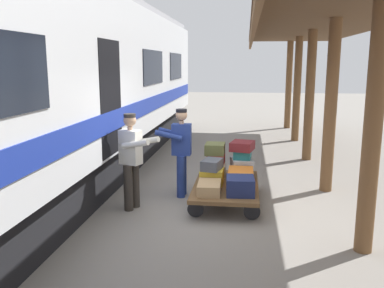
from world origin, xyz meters
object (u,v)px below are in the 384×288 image
suitcase_red_plastic (216,159)px  porter_in_overalls (181,149)px  suitcase_olive_duffel (215,149)px  suitcase_yellow_case (212,176)px  suitcase_slate_roller (212,165)px  suitcase_orange_carryall (241,177)px  train_car (30,91)px  suitcase_cream_canvas (214,170)px  suitcase_gray_aluminum (242,163)px  suitcase_tan_vintage (209,188)px  suitcase_teal_softside (242,154)px  porter_by_door (132,158)px  luggage_cart (226,187)px  suitcase_maroon_trunk (242,146)px  suitcase_navy_fabric (240,186)px  suitcase_black_hardshell (241,172)px

suitcase_red_plastic → porter_in_overalls: bearing=24.6°
suitcase_olive_duffel → suitcase_yellow_case: bearing=89.2°
porter_in_overalls → suitcase_slate_roller: bearing=153.8°
suitcase_yellow_case → suitcase_slate_roller: suitcase_slate_roller is taller
suitcase_olive_duffel → suitcase_orange_carryall: bearing=131.4°
train_car → suitcase_cream_canvas: (-3.25, -0.98, -1.60)m
porter_in_overalls → suitcase_olive_duffel: bearing=-154.4°
train_car → suitcase_gray_aluminum: 4.18m
suitcase_tan_vintage → train_car: bearing=-2.8°
suitcase_teal_softside → suitcase_olive_duffel: size_ratio=0.91×
suitcase_yellow_case → suitcase_olive_duffel: size_ratio=1.02×
suitcase_orange_carryall → suitcase_olive_duffel: (0.52, -0.59, 0.40)m
suitcase_tan_vintage → suitcase_gray_aluminum: 1.30m
porter_in_overalls → porter_by_door: same height
suitcase_cream_canvas → porter_by_door: porter_by_door is taller
luggage_cart → suitcase_maroon_trunk: bearing=-113.8°
suitcase_teal_softside → suitcase_maroon_trunk: 0.17m
suitcase_gray_aluminum → suitcase_red_plastic: 0.51m
suitcase_slate_roller → porter_in_overalls: (0.63, -0.31, 0.20)m
suitcase_orange_carryall → suitcase_maroon_trunk: 0.78m
suitcase_tan_vintage → porter_in_overalls: porter_in_overalls is taller
suitcase_navy_fabric → suitcase_teal_softside: 1.24m
porter_in_overalls → suitcase_teal_softside: bearing=-163.3°
suitcase_black_hardshell → suitcase_teal_softside: 0.35m
suitcase_slate_roller → suitcase_maroon_trunk: bearing=-129.4°
porter_by_door → suitcase_black_hardshell: bearing=-148.9°
suitcase_olive_duffel → porter_by_door: (1.37, 1.16, 0.03)m
luggage_cart → suitcase_red_plastic: 0.74m
suitcase_tan_vintage → suitcase_slate_roller: 0.61m
suitcase_orange_carryall → suitcase_slate_roller: suitcase_slate_roller is taller
luggage_cart → porter_in_overalls: porter_in_overalls is taller
suitcase_orange_carryall → porter_in_overalls: (1.16, -0.28, 0.43)m
train_car → porter_by_door: size_ratio=11.42×
suitcase_red_plastic → suitcase_cream_canvas: bearing=30.0°
suitcase_yellow_case → suitcase_teal_softside: (-0.55, -0.64, 0.30)m
suitcase_maroon_trunk → porter_by_door: porter_by_door is taller
train_car → porter_in_overalls: 2.93m
suitcase_yellow_case → suitcase_gray_aluminum: suitcase_gray_aluminum is taller
luggage_cart → suitcase_maroon_trunk: size_ratio=4.15×
suitcase_tan_vintage → suitcase_olive_duffel: size_ratio=1.38×
suitcase_tan_vintage → suitcase_maroon_trunk: size_ratio=1.24×
suitcase_maroon_trunk → suitcase_olive_duffel: bearing=4.3°
suitcase_black_hardshell → suitcase_orange_carryall: size_ratio=0.92×
suitcase_gray_aluminum → suitcase_maroon_trunk: size_ratio=1.07×
train_car → suitcase_cream_canvas: 3.75m
suitcase_black_hardshell → suitcase_olive_duffel: size_ratio=1.25×
suitcase_cream_canvas → suitcase_slate_roller: 0.65m
suitcase_teal_softside → porter_by_door: porter_by_door is taller
suitcase_cream_canvas → porter_in_overalls: bearing=24.3°
train_car → suitcase_orange_carryall: 4.11m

